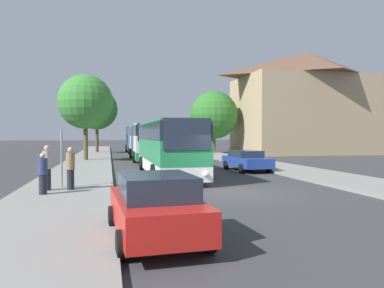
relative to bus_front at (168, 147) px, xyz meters
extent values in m
plane|color=#38383A|center=(1.75, -6.92, -1.74)|extent=(300.00, 300.00, 0.00)
cube|color=gray|center=(-5.25, -6.92, -1.67)|extent=(4.00, 120.00, 0.15)
cube|color=gray|center=(8.75, -6.92, -1.67)|extent=(4.00, 120.00, 0.15)
cube|color=tan|center=(21.79, 22.44, 3.17)|extent=(17.16, 11.32, 9.82)
pyramid|color=brown|center=(21.79, 22.44, 9.77)|extent=(17.16, 11.32, 3.39)
cube|color=silver|center=(0.00, 0.01, -1.12)|extent=(2.53, 11.12, 0.70)
cube|color=#23844C|center=(0.00, 0.01, -0.16)|extent=(2.53, 11.12, 1.21)
cube|color=#232D3D|center=(0.00, 0.01, 0.92)|extent=(2.56, 10.90, 0.95)
cube|color=#23844C|center=(0.00, 0.01, 1.45)|extent=(2.48, 10.90, 0.12)
cube|color=#232D3D|center=(0.04, -5.57, 0.77)|extent=(2.22, 0.07, 1.45)
sphere|color=#F4EAC1|center=(-0.83, -5.59, -1.08)|extent=(0.24, 0.24, 0.24)
sphere|color=#F4EAC1|center=(0.90, -5.58, -1.08)|extent=(0.24, 0.24, 0.24)
cylinder|color=black|center=(-1.21, -3.32, -1.24)|extent=(0.31, 1.00, 1.00)
cylinder|color=black|center=(1.25, -3.31, -1.24)|extent=(0.31, 1.00, 1.00)
cylinder|color=black|center=(-1.25, 3.34, -1.24)|extent=(0.31, 1.00, 1.00)
cylinder|color=black|center=(1.21, 3.35, -1.24)|extent=(0.31, 1.00, 1.00)
cube|color=#238942|center=(0.07, 14.41, -1.12)|extent=(2.70, 11.88, 0.70)
cube|color=silver|center=(0.07, 14.41, -0.08)|extent=(2.70, 11.88, 1.38)
cube|color=#232D3D|center=(0.07, 14.41, 1.09)|extent=(2.72, 11.64, 0.95)
cube|color=silver|center=(0.07, 14.41, 1.63)|extent=(2.65, 11.64, 0.12)
cube|color=#232D3D|center=(-0.01, 8.46, 0.94)|extent=(2.28, 0.09, 1.45)
sphere|color=#F4EAC1|center=(-0.90, 8.46, -1.08)|extent=(0.24, 0.24, 0.24)
sphere|color=#F4EAC1|center=(0.88, 8.43, -1.08)|extent=(0.24, 0.24, 0.24)
cylinder|color=black|center=(-1.24, 10.88, -1.24)|extent=(0.31, 1.00, 1.00)
cylinder|color=black|center=(1.29, 10.84, -1.24)|extent=(0.31, 1.00, 1.00)
cylinder|color=black|center=(-1.14, 17.98, -1.24)|extent=(0.31, 1.00, 1.00)
cylinder|color=black|center=(1.39, 17.95, -1.24)|extent=(0.31, 1.00, 1.00)
cube|color=silver|center=(0.28, 28.42, -1.12)|extent=(2.51, 11.71, 0.70)
cube|color=#285BA8|center=(0.28, 28.42, -0.02)|extent=(2.51, 11.71, 1.50)
cube|color=#232D3D|center=(0.28, 28.42, 1.21)|extent=(2.53, 11.47, 0.95)
cube|color=#285BA8|center=(0.28, 28.42, 1.75)|extent=(2.46, 11.47, 0.12)
cube|color=#232D3D|center=(0.28, 22.54, 1.06)|extent=(2.25, 0.06, 1.45)
sphere|color=#F4EAC1|center=(-0.59, 22.52, -1.08)|extent=(0.24, 0.24, 0.24)
sphere|color=#F4EAC1|center=(1.16, 22.52, -1.08)|extent=(0.24, 0.24, 0.24)
cylinder|color=black|center=(-0.97, 24.91, -1.24)|extent=(0.30, 1.00, 1.00)
cylinder|color=black|center=(1.53, 24.91, -1.24)|extent=(0.30, 1.00, 1.00)
cylinder|color=black|center=(-0.96, 31.94, -1.24)|extent=(0.30, 1.00, 1.00)
cylinder|color=black|center=(1.54, 31.93, -1.24)|extent=(0.30, 1.00, 1.00)
cube|color=red|center=(-2.38, -13.39, -1.08)|extent=(2.05, 4.18, 0.71)
cube|color=#232D3D|center=(-2.37, -13.56, -0.45)|extent=(1.72, 2.21, 0.55)
cylinder|color=black|center=(-3.36, -12.18, -1.43)|extent=(0.24, 0.63, 0.62)
cylinder|color=black|center=(-1.55, -12.08, -1.43)|extent=(0.24, 0.63, 0.62)
cylinder|color=black|center=(-3.21, -14.71, -1.43)|extent=(0.24, 0.63, 0.62)
cylinder|color=black|center=(-1.40, -14.60, -1.43)|extent=(0.24, 0.63, 0.62)
cube|color=#233D9E|center=(5.73, 1.88, -1.11)|extent=(2.12, 4.69, 0.64)
cube|color=#232D3D|center=(5.72, 2.06, -0.57)|extent=(1.80, 2.47, 0.45)
cylinder|color=black|center=(6.75, 0.49, -1.43)|extent=(0.23, 0.63, 0.62)
cylinder|color=black|center=(4.82, 0.41, -1.43)|extent=(0.23, 0.63, 0.62)
cylinder|color=black|center=(6.64, 3.34, -1.43)|extent=(0.23, 0.63, 0.62)
cylinder|color=black|center=(4.71, 3.26, -1.43)|extent=(0.23, 0.63, 0.62)
cylinder|color=gray|center=(-5.49, -4.72, -0.31)|extent=(0.08, 0.08, 2.56)
cube|color=silver|center=(-5.49, -4.72, 0.62)|extent=(0.03, 0.45, 0.60)
cylinder|color=#23232D|center=(-5.97, -5.57, -1.14)|extent=(0.30, 0.30, 0.90)
cylinder|color=#B2A899|center=(-5.97, -5.57, -0.32)|extent=(0.36, 0.36, 0.75)
sphere|color=tan|center=(-5.97, -5.57, 0.17)|extent=(0.24, 0.24, 0.24)
cylinder|color=#23232D|center=(-5.96, -6.67, -1.21)|extent=(0.30, 0.30, 0.77)
cylinder|color=navy|center=(-5.96, -6.67, -0.50)|extent=(0.36, 0.36, 0.64)
sphere|color=tan|center=(-5.96, -6.67, -0.08)|extent=(0.21, 0.21, 0.21)
cylinder|color=#23232D|center=(-5.03, -5.60, -1.16)|extent=(0.30, 0.30, 0.86)
cylinder|color=olive|center=(-5.03, -5.60, -0.38)|extent=(0.36, 0.36, 0.72)
sphere|color=tan|center=(-5.03, -5.60, 0.10)|extent=(0.23, 0.23, 0.23)
cylinder|color=#513D23|center=(-4.95, 28.73, 0.23)|extent=(0.40, 0.40, 3.65)
sphere|color=#2D7028|center=(-4.95, 28.73, 4.07)|extent=(5.39, 5.39, 5.39)
cylinder|color=brown|center=(-5.52, 13.69, 0.14)|extent=(0.40, 0.40, 3.46)
sphere|color=#387F33|center=(-5.52, 13.69, 3.75)|extent=(5.01, 5.01, 5.01)
cylinder|color=brown|center=(9.75, 24.07, -0.34)|extent=(0.40, 0.40, 2.50)
sphere|color=#2D7028|center=(9.75, 24.07, 3.22)|extent=(6.15, 6.15, 6.15)
camera|label=1|loc=(-3.44, -22.13, 0.75)|focal=35.00mm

